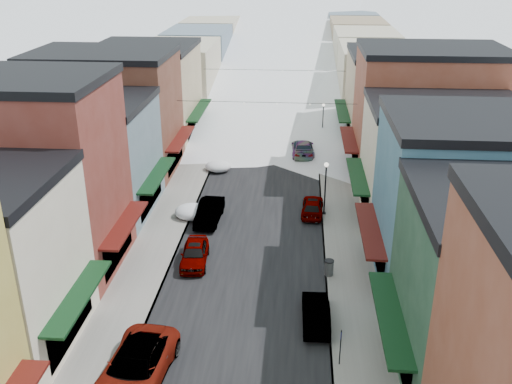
% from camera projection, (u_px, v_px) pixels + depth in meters
% --- Properties ---
extents(road, '(10.00, 160.00, 0.01)m').
position_uv_depth(road, '(275.00, 111.00, 72.53)').
color(road, black).
rests_on(road, ground).
extents(sidewalk_left, '(3.20, 160.00, 0.15)m').
position_uv_depth(sidewalk_left, '(224.00, 110.00, 72.97)').
color(sidewalk_left, gray).
rests_on(sidewalk_left, ground).
extents(sidewalk_right, '(3.20, 160.00, 0.15)m').
position_uv_depth(sidewalk_right, '(327.00, 112.00, 72.02)').
color(sidewalk_right, gray).
rests_on(sidewalk_right, ground).
extents(curb_left, '(0.10, 160.00, 0.15)m').
position_uv_depth(curb_left, '(236.00, 110.00, 72.86)').
color(curb_left, slate).
rests_on(curb_left, ground).
extents(curb_right, '(0.10, 160.00, 0.15)m').
position_uv_depth(curb_right, '(315.00, 111.00, 72.14)').
color(curb_right, slate).
rests_on(curb_right, ground).
extents(bldg_l_brick_near, '(12.30, 8.20, 12.50)m').
position_uv_depth(bldg_l_brick_near, '(23.00, 176.00, 34.85)').
color(bldg_l_brick_near, maroon).
rests_on(bldg_l_brick_near, ground).
extents(bldg_l_grayblue, '(11.30, 9.20, 9.00)m').
position_uv_depth(bldg_l_grayblue, '(84.00, 157.00, 43.29)').
color(bldg_l_grayblue, slate).
rests_on(bldg_l_grayblue, ground).
extents(bldg_l_brick_far, '(13.30, 9.20, 11.00)m').
position_uv_depth(bldg_l_brick_far, '(107.00, 112.00, 51.22)').
color(bldg_l_brick_far, brown).
rests_on(bldg_l_brick_far, ground).
extents(bldg_l_tan, '(11.30, 11.20, 10.00)m').
position_uv_depth(bldg_l_tan, '(147.00, 92.00, 60.50)').
color(bldg_l_tan, tan).
rests_on(bldg_l_tan, ground).
extents(bldg_r_blue, '(11.30, 9.20, 10.50)m').
position_uv_depth(bldg_r_blue, '(468.00, 202.00, 33.77)').
color(bldg_r_blue, '#37667E').
rests_on(bldg_r_blue, ground).
extents(bldg_r_cream, '(12.30, 9.20, 9.00)m').
position_uv_depth(bldg_r_cream, '(441.00, 162.00, 42.28)').
color(bldg_r_cream, beige).
rests_on(bldg_r_cream, ground).
extents(bldg_r_brick_far, '(13.30, 9.20, 11.50)m').
position_uv_depth(bldg_r_brick_far, '(426.00, 113.00, 50.00)').
color(bldg_r_brick_far, brown).
rests_on(bldg_r_brick_far, ground).
extents(bldg_r_tan, '(11.30, 11.20, 9.50)m').
position_uv_depth(bldg_r_tan, '(397.00, 97.00, 59.63)').
color(bldg_r_tan, tan).
rests_on(bldg_r_tan, ground).
extents(distant_blocks, '(34.00, 55.00, 8.00)m').
position_uv_depth(distant_blocks, '(282.00, 50.00, 92.03)').
color(distant_blocks, gray).
rests_on(distant_blocks, ground).
extents(overhead_cables, '(16.40, 15.04, 0.04)m').
position_uv_depth(overhead_cables, '(270.00, 84.00, 58.63)').
color(overhead_cables, black).
rests_on(overhead_cables, ground).
extents(car_white_suv, '(3.40, 6.38, 1.71)m').
position_uv_depth(car_white_suv, '(135.00, 368.00, 26.90)').
color(car_white_suv, silver).
rests_on(car_white_suv, ground).
extents(car_silver_sedan, '(1.97, 4.30, 1.43)m').
position_uv_depth(car_silver_sedan, '(195.00, 253.00, 37.27)').
color(car_silver_sedan, '#A2A4AA').
rests_on(car_silver_sedan, ground).
extents(car_dark_hatch, '(1.81, 4.70, 1.53)m').
position_uv_depth(car_dark_hatch, '(209.00, 212.00, 43.03)').
color(car_dark_hatch, black).
rests_on(car_dark_hatch, ground).
extents(car_silver_wagon, '(2.56, 5.17, 1.44)m').
position_uv_depth(car_silver_wagon, '(241.00, 123.00, 65.02)').
color(car_silver_wagon, gray).
rests_on(car_silver_wagon, ground).
extents(car_green_sedan, '(1.54, 4.18, 1.37)m').
position_uv_depth(car_green_sedan, '(316.00, 313.00, 31.26)').
color(car_green_sedan, black).
rests_on(car_green_sedan, ground).
extents(car_gray_suv, '(1.87, 4.16, 1.39)m').
position_uv_depth(car_gray_suv, '(313.00, 206.00, 44.19)').
color(car_gray_suv, '#9A9DA3').
rests_on(car_gray_suv, ground).
extents(car_black_sedan, '(2.43, 5.47, 1.56)m').
position_uv_depth(car_black_sedan, '(303.00, 148.00, 56.71)').
color(car_black_sedan, black).
rests_on(car_black_sedan, ground).
extents(car_lane_silver, '(2.25, 5.09, 1.70)m').
position_uv_depth(car_lane_silver, '(265.00, 103.00, 72.96)').
color(car_lane_silver, '#95979D').
rests_on(car_lane_silver, ground).
extents(car_lane_white, '(2.21, 4.76, 1.32)m').
position_uv_depth(car_lane_white, '(283.00, 85.00, 83.56)').
color(car_lane_white, white).
rests_on(car_lane_white, ground).
extents(parking_sign, '(0.08, 0.27, 2.02)m').
position_uv_depth(parking_sign, '(341.00, 345.00, 27.74)').
color(parking_sign, black).
rests_on(parking_sign, sidewalk_right).
extents(trash_can, '(0.61, 0.61, 1.03)m').
position_uv_depth(trash_can, '(329.00, 267.00, 35.71)').
color(trash_can, '#55575A').
rests_on(trash_can, sidewalk_right).
extents(streetlamp_near, '(0.35, 0.35, 4.22)m').
position_uv_depth(streetlamp_near, '(326.00, 182.00, 43.15)').
color(streetlamp_near, black).
rests_on(streetlamp_near, sidewalk_right).
extents(streetlamp_far, '(0.32, 0.32, 3.81)m').
position_uv_depth(streetlamp_far, '(323.00, 116.00, 60.88)').
color(streetlamp_far, black).
rests_on(streetlamp_far, sidewalk_right).
extents(snow_pile_mid, '(2.65, 2.83, 1.12)m').
position_uv_depth(snow_pile_mid, '(192.00, 211.00, 43.64)').
color(snow_pile_mid, white).
rests_on(snow_pile_mid, ground).
extents(snow_pile_far, '(2.37, 2.66, 1.00)m').
position_uv_depth(snow_pile_far, '(218.00, 166.00, 52.88)').
color(snow_pile_far, white).
rests_on(snow_pile_far, ground).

